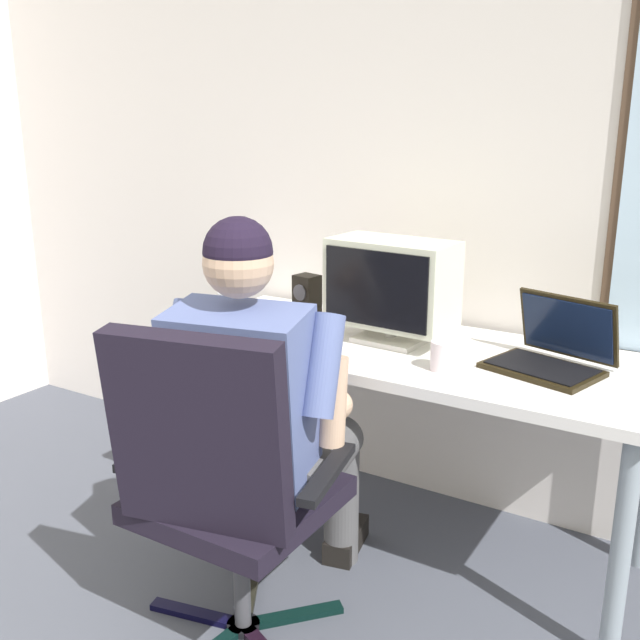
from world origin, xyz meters
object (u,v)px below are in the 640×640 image
object	(u,v)px
laptop	(554,350)
wine_glass	(230,304)
desk_speaker	(307,297)
coffee_mug	(443,356)
desk	(406,370)
crt_monitor	(392,284)
person_seated	(261,411)
cd_case	(279,335)
office_chair	(220,478)

from	to	relation	value
laptop	wine_glass	size ratio (longest dim) A/B	2.65
desk_speaker	coffee_mug	xyz separation A→B (m)	(0.67, -0.27, -0.04)
desk	crt_monitor	distance (m)	0.30
wine_glass	desk	bearing A→B (deg)	15.25
desk	laptop	xyz separation A→B (m)	(0.48, 0.04, 0.14)
wine_glass	coffee_mug	bearing A→B (deg)	0.70
person_seated	wine_glass	world-z (taller)	person_seated
desk_speaker	cd_case	size ratio (longest dim) A/B	1.19
office_chair	crt_monitor	bearing A→B (deg)	83.36
person_seated	desk_speaker	bearing A→B (deg)	111.25
wine_glass	cd_case	world-z (taller)	wine_glass
crt_monitor	coffee_mug	xyz separation A→B (m)	(0.27, -0.18, -0.16)
crt_monitor	laptop	bearing A→B (deg)	2.40
desk_speaker	person_seated	bearing A→B (deg)	-68.75
desk	cd_case	world-z (taller)	cd_case
desk	wine_glass	bearing A→B (deg)	-164.75
desk	person_seated	xyz separation A→B (m)	(-0.21, -0.55, -0.00)
person_seated	wine_glass	distance (m)	0.59
office_chair	crt_monitor	distance (m)	0.91
desk_speaker	desk	bearing A→B (deg)	-13.09
desk_speaker	crt_monitor	bearing A→B (deg)	-13.07
crt_monitor	person_seated	bearing A→B (deg)	-104.04
person_seated	crt_monitor	size ratio (longest dim) A/B	2.84
wine_glass	cd_case	bearing A→B (deg)	13.43
person_seated	laptop	world-z (taller)	person_seated
desk	crt_monitor	bearing A→B (deg)	166.76
office_chair	laptop	world-z (taller)	office_chair
person_seated	laptop	bearing A→B (deg)	40.61
laptop	coffee_mug	bearing A→B (deg)	-144.79
cd_case	coffee_mug	size ratio (longest dim) A/B	1.60
wine_glass	cd_case	size ratio (longest dim) A/B	1.00
cd_case	coffee_mug	distance (m)	0.64
coffee_mug	wine_glass	bearing A→B (deg)	-179.30
crt_monitor	laptop	xyz separation A→B (m)	(0.55, 0.02, -0.15)
desk	office_chair	world-z (taller)	office_chair
laptop	coffee_mug	distance (m)	0.35
laptop	cd_case	size ratio (longest dim) A/B	2.64
laptop	desk_speaker	distance (m)	0.95
laptop	coffee_mug	size ratio (longest dim) A/B	4.23
office_chair	desk_speaker	world-z (taller)	office_chair
wine_glass	crt_monitor	bearing A→B (deg)	18.70
office_chair	desk_speaker	bearing A→B (deg)	108.43
laptop	desk	bearing A→B (deg)	-175.22
office_chair	cd_case	xyz separation A→B (m)	(-0.27, 0.68, 0.18)
cd_case	laptop	bearing A→B (deg)	10.26
crt_monitor	cd_case	world-z (taller)	crt_monitor
desk	wine_glass	world-z (taller)	wine_glass
person_seated	coffee_mug	bearing A→B (deg)	43.91
crt_monitor	wine_glass	xyz separation A→B (m)	(-0.55, -0.19, -0.10)
laptop	coffee_mug	world-z (taller)	laptop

